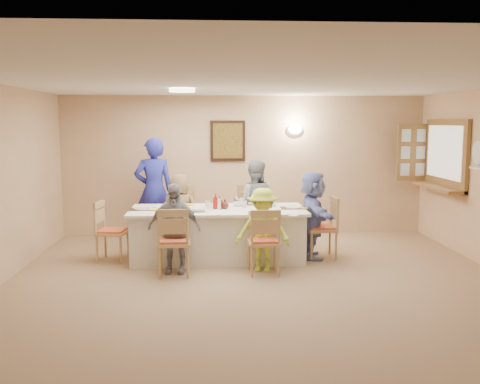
{
  "coord_description": "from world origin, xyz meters",
  "views": [
    {
      "loc": [
        -0.63,
        -6.07,
        2.03
      ],
      "look_at": [
        -0.2,
        1.4,
        1.05
      ],
      "focal_mm": 40.0,
      "sensor_mm": 36.0,
      "label": 1
    }
  ],
  "objects": [
    {
      "name": "chair_front_right",
      "position": [
        0.09,
        0.92,
        0.45
      ],
      "size": [
        0.45,
        0.45,
        0.91
      ],
      "primitive_type": null,
      "rotation": [
        0.0,
        0.0,
        3.17
      ],
      "color": "tan",
      "rests_on": "ground"
    },
    {
      "name": "chair_back_right",
      "position": [
        0.09,
        2.52,
        0.51
      ],
      "size": [
        0.57,
        0.57,
        1.02
      ],
      "primitive_type": null,
      "rotation": [
        0.0,
        0.0,
        0.19
      ],
      "color": "tan",
      "rests_on": "ground"
    },
    {
      "name": "chair_right_end",
      "position": [
        1.04,
        1.72,
        0.46
      ],
      "size": [
        0.46,
        0.46,
        0.93
      ],
      "primitive_type": null,
      "rotation": [
        0.0,
        0.0,
        -1.54
      ],
      "color": "tan",
      "rests_on": "ground"
    },
    {
      "name": "napkin_br",
      "position": [
        0.27,
        2.09,
        0.77
      ],
      "size": [
        0.15,
        0.15,
        0.01
      ],
      "primitive_type": "cube",
      "color": "#FEFA35",
      "rests_on": "dining_table"
    },
    {
      "name": "diner_back_left",
      "position": [
        -1.11,
        2.4,
        0.61
      ],
      "size": [
        0.71,
        0.55,
        1.23
      ],
      "primitive_type": "imported",
      "rotation": [
        0.0,
        0.0,
        3.0
      ],
      "color": "olive",
      "rests_on": "ground"
    },
    {
      "name": "chair_back_left",
      "position": [
        -1.11,
        2.52,
        0.51
      ],
      "size": [
        0.52,
        0.52,
        1.01
      ],
      "primitive_type": null,
      "rotation": [
        0.0,
        0.0,
        -0.08
      ],
      "color": "tan",
      "rests_on": "ground"
    },
    {
      "name": "wall_sconce",
      "position": [
        0.9,
        3.44,
        1.9
      ],
      "size": [
        0.26,
        0.09,
        0.18
      ],
      "primitive_type": "ellipsoid",
      "color": "white",
      "rests_on": "room_walls"
    },
    {
      "name": "bowl_b",
      "position": [
        -0.19,
        1.99,
        0.79
      ],
      "size": [
        0.25,
        0.25,
        0.06
      ],
      "primitive_type": "imported",
      "rotation": [
        0.0,
        0.0,
        -0.21
      ],
      "color": "white",
      "rests_on": "dining_table"
    },
    {
      "name": "diner_front_right",
      "position": [
        0.09,
        1.04,
        0.57
      ],
      "size": [
        0.9,
        0.7,
        1.15
      ],
      "primitive_type": "imported",
      "rotation": [
        0.0,
        0.0,
        -0.19
      ],
      "color": "#D5EF45",
      "rests_on": "ground"
    },
    {
      "name": "shutter_door",
      "position": [
        2.95,
        3.16,
        1.5
      ],
      "size": [
        0.55,
        0.04,
        1.0
      ],
      "primitive_type": "cube",
      "color": "brown",
      "rests_on": "room_walls"
    },
    {
      "name": "plate_re",
      "position": [
        0.61,
        1.72,
        0.77
      ],
      "size": [
        0.23,
        0.23,
        0.01
      ],
      "primitive_type": "cylinder",
      "color": "white",
      "rests_on": "dining_table"
    },
    {
      "name": "plate_fl",
      "position": [
        -1.11,
        1.3,
        0.77
      ],
      "size": [
        0.25,
        0.25,
        0.02
      ],
      "primitive_type": "cylinder",
      "color": "white",
      "rests_on": "dining_table"
    },
    {
      "name": "plate_fr",
      "position": [
        0.09,
        1.3,
        0.77
      ],
      "size": [
        0.25,
        0.25,
        0.02
      ],
      "primitive_type": "cylinder",
      "color": "white",
      "rests_on": "dining_table"
    },
    {
      "name": "napkin_re",
      "position": [
        0.79,
        1.67,
        0.77
      ],
      "size": [
        0.13,
        0.13,
        0.01
      ],
      "primitive_type": "cube",
      "color": "#FEFA35",
      "rests_on": "dining_table"
    },
    {
      "name": "condiment_brown",
      "position": [
        -0.48,
        1.74,
        0.85
      ],
      "size": [
        0.09,
        0.09,
        0.18
      ],
      "primitive_type": "imported",
      "rotation": [
        0.0,
        0.0,
        -0.04
      ],
      "color": "#541E16",
      "rests_on": "dining_table"
    },
    {
      "name": "diner_front_left",
      "position": [
        -1.11,
        1.04,
        0.61
      ],
      "size": [
        0.8,
        0.5,
        1.22
      ],
      "primitive_type": "imported",
      "rotation": [
        0.0,
        0.0,
        -0.14
      ],
      "color": "#94939B",
      "rests_on": "ground"
    },
    {
      "name": "diner_right_end",
      "position": [
        0.91,
        1.72,
        0.66
      ],
      "size": [
        1.22,
        0.39,
        1.31
      ],
      "primitive_type": "imported",
      "rotation": [
        0.0,
        0.0,
        1.57
      ],
      "color": "#7D89D2",
      "rests_on": "ground"
    },
    {
      "name": "ground",
      "position": [
        0.0,
        0.0,
        0.0
      ],
      "size": [
        7.0,
        7.0,
        0.0
      ],
      "primitive_type": "plane",
      "color": "#A58161"
    },
    {
      "name": "room_walls",
      "position": [
        0.0,
        0.0,
        1.51
      ],
      "size": [
        7.0,
        7.0,
        7.0
      ],
      "color": "#E0B989",
      "rests_on": "ground"
    },
    {
      "name": "drinking_glass",
      "position": [
        -0.66,
        1.77,
        0.82
      ],
      "size": [
        0.07,
        0.07,
        0.11
      ],
      "primitive_type": "cylinder",
      "color": "silver",
      "rests_on": "dining_table"
    },
    {
      "name": "plate_bl",
      "position": [
        -1.11,
        2.14,
        0.77
      ],
      "size": [
        0.25,
        0.25,
        0.02
      ],
      "primitive_type": "cylinder",
      "color": "white",
      "rests_on": "dining_table"
    },
    {
      "name": "wall_picture",
      "position": [
        -0.3,
        3.46,
        1.7
      ],
      "size": [
        0.62,
        0.05,
        0.72
      ],
      "color": "black",
      "rests_on": "room_walls"
    },
    {
      "name": "teacup_a",
      "position": [
        -1.29,
        1.38,
        0.8
      ],
      "size": [
        0.15,
        0.15,
        0.08
      ],
      "primitive_type": "imported",
      "rotation": [
        0.0,
        0.0,
        -0.26
      ],
      "color": "white",
      "rests_on": "dining_table"
    },
    {
      "name": "napkin_fr",
      "position": [
        0.27,
        1.25,
        0.77
      ],
      "size": [
        0.14,
        0.14,
        0.01
      ],
      "primitive_type": "cube",
      "color": "#FEFA35",
      "rests_on": "dining_table"
    },
    {
      "name": "chair_front_left",
      "position": [
        -1.11,
        0.92,
        0.46
      ],
      "size": [
        0.46,
        0.46,
        0.93
      ],
      "primitive_type": null,
      "rotation": [
        0.0,
        0.0,
        3.17
      ],
      "color": "tan",
      "rests_on": "ground"
    },
    {
      "name": "teacup_b",
      "position": [
        -0.12,
        2.21,
        0.8
      ],
      "size": [
        0.14,
        0.14,
        0.09
      ],
      "primitive_type": "imported",
      "rotation": [
        0.0,
        0.0,
        -0.23
      ],
      "color": "white",
      "rests_on": "dining_table"
    },
    {
      "name": "napkin_le",
      "position": [
        -1.43,
        1.67,
        0.77
      ],
      "size": [
        0.15,
        0.15,
        0.01
      ],
      "primitive_type": "cube",
      "color": "#FEFA35",
      "rests_on": "dining_table"
    },
    {
      "name": "placemat_br",
      "position": [
        0.09,
        2.14,
        0.76
      ],
      "size": [
        0.37,
        0.27,
        0.01
      ],
      "primitive_type": "cube",
      "color": "#472B19",
      "rests_on": "dining_table"
    },
    {
      "name": "hatch_sill",
      "position": [
        3.09,
        2.4,
        0.97
      ],
      "size": [
        0.3,
        1.5,
        0.05
      ],
      "primitive_type": "cube",
      "color": "brown",
      "rests_on": "room_walls"
    },
    {
      "name": "dining_table",
      "position": [
        -0.51,
        1.72,
        0.38
      ],
      "size": [
        2.58,
        1.09,
        0.76
      ],
      "primitive_type": "cube",
      "color": "white",
      "rests_on": "ground"
    },
    {
      "name": "diner_back_right",
      "position": [
        0.09,
        2.4,
        0.72
      ],
      "size": [
        0.85,
        0.74,
        1.44
      ],
      "primitive_type": "imported",
      "rotation": [
        0.0,
        0.0,
        3.0
      ],
      "color": "gray",
      "rests_on": "ground"
    },
    {
      "name": "placemat_fl",
      "position": [
        -1.11,
        1.3,
        0.76
      ],
      "size": [
        0.34,
        0.26,
        0.01
      ],
      "primitive_type": "cube",
      "color": "#472B19",
      "rests_on": "dining_table"
    },
    {
      "name": "caregiver",
      "position": [
        -1.56,
        2.87,
        0.89
      ],
      "size": [
        0.79,
        0.64,
        1.78
      ],
      "primitive_type": "imported",
      "rotation": [
        0.0,
        0.0,
        3.31
      ],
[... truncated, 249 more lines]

